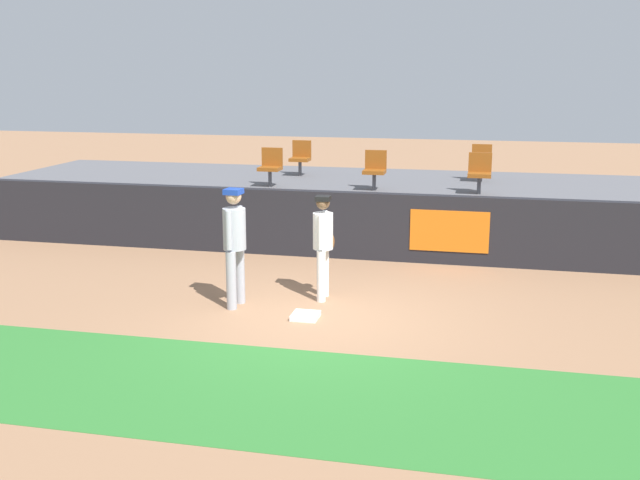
# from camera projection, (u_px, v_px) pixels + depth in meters

# --- Properties ---
(ground_plane) EXTENTS (60.00, 60.00, 0.00)m
(ground_plane) POSITION_uv_depth(u_px,v_px,m) (319.00, 320.00, 11.41)
(ground_plane) COLOR #936B4C
(grass_foreground_strip) EXTENTS (18.00, 2.80, 0.01)m
(grass_foreground_strip) POSITION_uv_depth(u_px,v_px,m) (269.00, 392.00, 8.88)
(grass_foreground_strip) COLOR #2D722D
(grass_foreground_strip) RESTS_ON ground_plane
(first_base) EXTENTS (0.40, 0.40, 0.08)m
(first_base) POSITION_uv_depth(u_px,v_px,m) (305.00, 316.00, 11.49)
(first_base) COLOR white
(first_base) RESTS_ON ground_plane
(player_fielder_home) EXTENTS (0.34, 0.54, 1.71)m
(player_fielder_home) POSITION_uv_depth(u_px,v_px,m) (323.00, 240.00, 12.28)
(player_fielder_home) COLOR white
(player_fielder_home) RESTS_ON ground_plane
(player_runner_visitor) EXTENTS (0.39, 0.53, 1.89)m
(player_runner_visitor) POSITION_uv_depth(u_px,v_px,m) (235.00, 239.00, 11.87)
(player_runner_visitor) COLOR #9EA3AD
(player_runner_visitor) RESTS_ON ground_plane
(field_wall) EXTENTS (18.00, 0.26, 1.33)m
(field_wall) POSITION_uv_depth(u_px,v_px,m) (363.00, 226.00, 14.95)
(field_wall) COLOR black
(field_wall) RESTS_ON ground_plane
(bleacher_platform) EXTENTS (18.00, 4.80, 1.16)m
(bleacher_platform) POSITION_uv_depth(u_px,v_px,m) (381.00, 207.00, 17.42)
(bleacher_platform) COLOR #59595E
(bleacher_platform) RESTS_ON ground_plane
(seat_front_center) EXTENTS (0.46, 0.44, 0.84)m
(seat_front_center) POSITION_uv_depth(u_px,v_px,m) (375.00, 168.00, 16.11)
(seat_front_center) COLOR #4C4C51
(seat_front_center) RESTS_ON bleacher_platform
(seat_front_left) EXTENTS (0.47, 0.44, 0.84)m
(seat_front_left) POSITION_uv_depth(u_px,v_px,m) (271.00, 165.00, 16.60)
(seat_front_left) COLOR #4C4C51
(seat_front_left) RESTS_ON bleacher_platform
(seat_back_left) EXTENTS (0.46, 0.44, 0.84)m
(seat_back_left) POSITION_uv_depth(u_px,v_px,m) (301.00, 156.00, 18.26)
(seat_back_left) COLOR #4C4C51
(seat_back_left) RESTS_ON bleacher_platform
(seat_back_right) EXTENTS (0.45, 0.44, 0.84)m
(seat_back_right) POSITION_uv_depth(u_px,v_px,m) (481.00, 161.00, 17.35)
(seat_back_right) COLOR #4C4C51
(seat_back_right) RESTS_ON bleacher_platform
(seat_front_right) EXTENTS (0.47, 0.44, 0.84)m
(seat_front_right) POSITION_uv_depth(u_px,v_px,m) (480.00, 171.00, 15.64)
(seat_front_right) COLOR #4C4C51
(seat_front_right) RESTS_ON bleacher_platform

